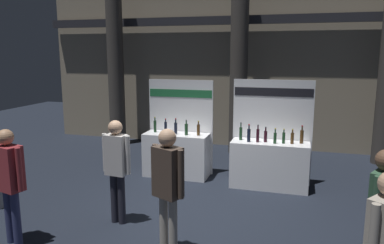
{
  "coord_description": "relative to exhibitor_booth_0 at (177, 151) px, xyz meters",
  "views": [
    {
      "loc": [
        1.68,
        -6.07,
        2.86
      ],
      "look_at": [
        -0.45,
        1.24,
        1.44
      ],
      "focal_mm": 35.01,
      "sensor_mm": 36.0,
      "label": 1
    }
  ],
  "objects": [
    {
      "name": "exhibitor_booth_0",
      "position": [
        0.0,
        0.0,
        0.0
      ],
      "size": [
        1.57,
        0.73,
        2.23
      ],
      "color": "white",
      "rests_on": "ground_plane"
    },
    {
      "name": "visitor_5",
      "position": [
        -1.36,
        -3.74,
        0.49
      ],
      "size": [
        0.59,
        0.36,
        1.77
      ],
      "rotation": [
        0.0,
        0.0,
        2.88
      ],
      "color": "navy",
      "rests_on": "ground_plane"
    },
    {
      "name": "hall_colonnade",
      "position": [
        1.02,
        3.16,
        2.76
      ],
      "size": [
        12.61,
        1.27,
        6.87
      ],
      "color": "gray",
      "rests_on": "ground_plane"
    },
    {
      "name": "visitor_6",
      "position": [
        -0.17,
        -2.66,
        0.46
      ],
      "size": [
        0.52,
        0.25,
        1.77
      ],
      "rotation": [
        0.0,
        0.0,
        3.04
      ],
      "color": "#23232D",
      "rests_on": "ground_plane"
    },
    {
      "name": "ground_plane",
      "position": [
        1.02,
        -1.97,
        -0.59
      ],
      "size": [
        25.23,
        25.23,
        0.0
      ],
      "primitive_type": "plane",
      "color": "black"
    },
    {
      "name": "exhibitor_booth_1",
      "position": [
        2.15,
        -0.17,
        0.0
      ],
      "size": [
        1.71,
        0.66,
        2.29
      ],
      "color": "white",
      "rests_on": "ground_plane"
    },
    {
      "name": "visitor_0",
      "position": [
        1.01,
        -3.42,
        0.53
      ],
      "size": [
        0.52,
        0.39,
        1.85
      ],
      "rotation": [
        0.0,
        0.0,
        5.85
      ],
      "color": "#ADA393",
      "rests_on": "ground_plane"
    },
    {
      "name": "visitor_2",
      "position": [
        3.65,
        -3.66,
        0.49
      ],
      "size": [
        0.35,
        0.49,
        1.82
      ],
      "rotation": [
        0.0,
        0.0,
        1.09
      ],
      "color": "silver",
      "rests_on": "ground_plane"
    }
  ]
}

